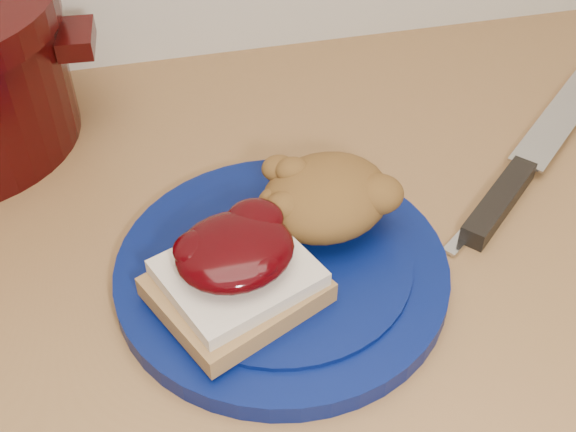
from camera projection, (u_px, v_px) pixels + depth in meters
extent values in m
cylinder|color=#050F46|center=(282.00, 271.00, 0.59)|extent=(0.35, 0.35, 0.02)
cube|color=olive|center=(236.00, 289.00, 0.55)|extent=(0.15, 0.14, 0.02)
cube|color=beige|center=(238.00, 273.00, 0.54)|extent=(0.13, 0.13, 0.01)
ellipsoid|color=black|center=(235.00, 251.00, 0.53)|extent=(0.11, 0.11, 0.03)
ellipsoid|color=brown|center=(326.00, 197.00, 0.60)|extent=(0.14, 0.13, 0.06)
cube|color=black|center=(499.00, 201.00, 0.65)|extent=(0.11, 0.10, 0.02)
cube|color=silver|center=(562.00, 116.00, 0.75)|extent=(0.18, 0.16, 0.00)
cube|color=silver|center=(493.00, 204.00, 0.66)|extent=(0.14, 0.11, 0.00)
cube|color=black|center=(76.00, 39.00, 0.69)|extent=(0.04, 0.06, 0.02)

